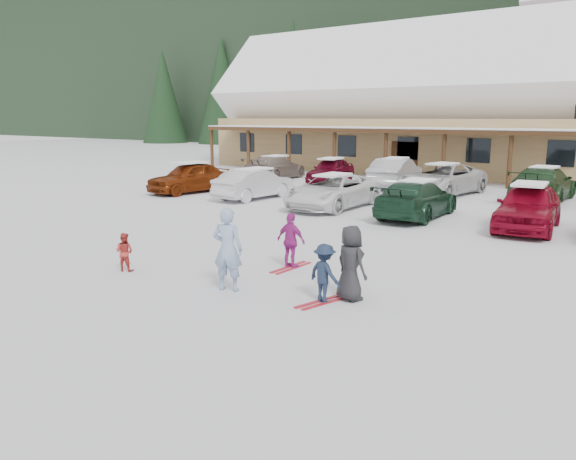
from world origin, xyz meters
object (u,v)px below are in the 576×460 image
Objects in this scene: child_magenta at (291,241)px; parked_car_11 at (543,184)px; parked_car_9 at (395,173)px; parked_car_10 at (442,179)px; adult_skier at (228,249)px; parked_car_2 at (332,191)px; parked_car_4 at (528,207)px; bystander_dark at (351,263)px; child_navy at (325,273)px; parked_car_7 at (275,168)px; toddler_red at (125,252)px; parked_car_3 at (417,199)px; lamp_post at (576,117)px; parked_car_0 at (190,178)px; day_lodge at (410,114)px; parked_car_1 at (254,184)px; parked_car_8 at (331,171)px.

parked_car_11 is (2.25, 15.95, 0.07)m from child_magenta.
parked_car_9 is 0.88× the size of parked_car_10.
child_magenta is at bearing 98.71° from parked_car_9.
parked_car_2 is (-4.25, 10.92, -0.22)m from adult_skier.
parked_car_4 reaches higher than parked_car_10.
parked_car_9 is (-0.99, 7.83, 0.09)m from parked_car_2.
parked_car_9 is (-7.68, 17.73, 0.01)m from bystander_dark.
adult_skier is 1.51× the size of child_navy.
parked_car_9 is (-5.24, 18.75, -0.13)m from adult_skier.
parked_car_2 is at bearing 88.29° from parked_car_9.
bystander_dark reaches higher than child_magenta.
parked_car_7 is 15.15m from parked_car_11.
parked_car_10 is at bearing -62.91° from child_navy.
toddler_red is 5.73m from bystander_dark.
parked_car_10 is 4.47m from parked_car_11.
adult_skier is 10.93m from parked_car_3.
toddler_red is 13.04m from parked_car_4.
parked_car_11 is at bearing -88.33° from lamp_post.
parked_car_9 is (-5.23, 16.46, 0.09)m from child_magenta.
parked_car_0 is 10.80m from parked_car_9.
day_lodge reaches higher than lamp_post.
parked_car_8 is at bearing -83.22° from parked_car_1.
child_navy is 0.25× the size of parked_car_9.
lamp_post is 1.56× the size of parked_car_1.
parked_car_0 is 0.84× the size of parked_car_11.
parked_car_9 is (7.67, 0.59, 0.08)m from parked_car_7.
parked_car_0 is 12.00m from parked_car_3.
parked_car_4 is (1.39, -14.53, -2.93)m from lamp_post.
bystander_dark is 17.22m from parked_car_11.
parked_car_3 is (-2.56, -14.56, -3.01)m from lamp_post.
toddler_red is 19.21m from parked_car_9.
bystander_dark is at bearing -27.35° from parked_car_0.
lamp_post reaches higher than parked_car_0.
parked_car_10 is at bearing 70.30° from parked_car_2.
lamp_post is 5.42× the size of child_navy.
parked_car_3 is (3.71, -0.01, 0.00)m from parked_car_2.
parked_car_1 is at bearing 176.49° from parked_car_2.
parked_car_4 reaches higher than parked_car_11.
child_magenta reaches higher than parked_car_3.
parked_car_10 is at bearing 148.30° from parked_car_9.
parked_car_9 is at bearing -48.16° from bystander_dark.
parked_car_0 is 8.28m from parked_car_2.
lamp_post reaches higher than parked_car_11.
day_lodge is at bearing 127.96° from parked_car_10.
parked_car_3 is at bearing -69.53° from parked_car_10.
parked_car_8 reaches higher than parked_car_3.
parked_car_9 is at bearing 53.29° from parked_car_0.
adult_skier is at bearing -73.29° from parked_car_8.
parked_car_4 is (3.43, 8.65, 0.08)m from child_magenta.
adult_skier is at bearing -76.45° from parked_car_10.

